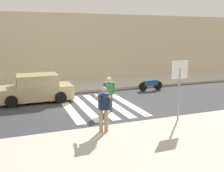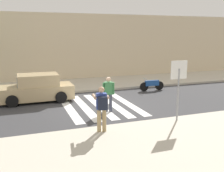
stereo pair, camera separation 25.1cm
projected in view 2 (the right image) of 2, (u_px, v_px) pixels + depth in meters
The scene contains 14 objects.
ground_plane at pixel (100, 106), 13.82m from camera, with size 120.00×120.00×0.00m, color #38383A.
sidewalk_near at pixel (160, 155), 8.09m from camera, with size 60.00×6.00×0.14m, color beige.
sidewalk_far at pixel (76, 85), 19.34m from camera, with size 60.00×4.80×0.14m, color beige.
building_facade_far at pixel (64, 46), 22.89m from camera, with size 56.00×4.00×5.39m, color beige.
crosswalk_stripe_0 at pixel (69, 108), 13.47m from camera, with size 0.44×5.20×0.01m, color silver.
crosswalk_stripe_1 at pixel (84, 107), 13.74m from camera, with size 0.44×5.20×0.01m, color silver.
crosswalk_stripe_2 at pixel (99, 105), 14.01m from camera, with size 0.44×5.20×0.01m, color silver.
crosswalk_stripe_3 at pixel (113, 104), 14.28m from camera, with size 0.44×5.20×0.01m, color silver.
crosswalk_stripe_4 at pixel (126, 103), 14.54m from camera, with size 0.44×5.20×0.01m, color silver.
stop_sign at pixel (179, 77), 10.82m from camera, with size 0.76×0.08×2.55m.
photographer_with_backpack at pixel (102, 105), 9.67m from camera, with size 0.66×0.90×1.72m.
pedestrian_crossing at pixel (109, 92), 12.74m from camera, with size 0.56×0.34×1.72m.
parked_car_tan at pixel (37, 89), 14.79m from camera, with size 4.10×1.92×1.55m.
motorcycle at pixel (152, 85), 17.64m from camera, with size 1.76×0.60×0.87m.
Camera 2 is at (-3.96, -12.76, 3.75)m, focal length 42.00 mm.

